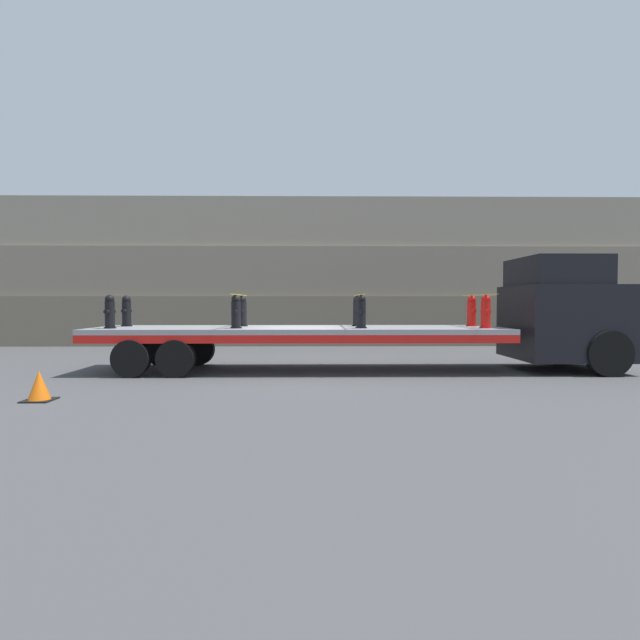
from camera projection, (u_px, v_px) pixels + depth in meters
name	position (u px, v px, depth m)	size (l,w,h in m)	color
ground_plane	(299.00, 370.00, 13.31)	(120.00, 120.00, 0.00)	#474749
rock_cliff	(305.00, 273.00, 22.29)	(60.00, 3.30, 6.27)	#706656
truck_cab	(568.00, 313.00, 13.36)	(2.75, 2.69, 3.01)	black
flatbed_trailer	(273.00, 335.00, 13.26)	(10.77, 2.67, 1.16)	gray
fire_hydrant_black_near_0	(110.00, 312.00, 12.62)	(0.30, 0.54, 0.85)	black
fire_hydrant_black_far_0	(127.00, 311.00, 13.75)	(0.30, 0.54, 0.85)	black
fire_hydrant_black_near_1	(236.00, 312.00, 12.67)	(0.30, 0.54, 0.85)	black
fire_hydrant_black_far_1	(242.00, 311.00, 13.80)	(0.30, 0.54, 0.85)	black
fire_hydrant_black_near_2	(361.00, 312.00, 12.71)	(0.30, 0.54, 0.85)	black
fire_hydrant_black_far_2	(357.00, 311.00, 13.84)	(0.30, 0.54, 0.85)	black
fire_hydrant_red_near_3	(486.00, 312.00, 12.76)	(0.30, 0.54, 0.85)	red
fire_hydrant_red_far_3	(472.00, 311.00, 13.89)	(0.30, 0.54, 0.85)	red
cargo_strap_rear	(239.00, 295.00, 13.22)	(0.05, 2.77, 0.01)	yellow
cargo_strap_middle	(359.00, 295.00, 13.26)	(0.05, 2.77, 0.01)	yellow
cargo_strap_front	(478.00, 295.00, 13.31)	(0.05, 2.77, 0.01)	yellow
traffic_cone	(39.00, 386.00, 9.18)	(0.51, 0.51, 0.56)	black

